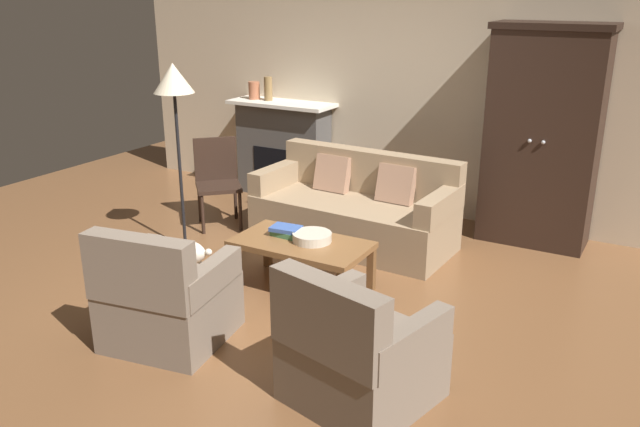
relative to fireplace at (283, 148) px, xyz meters
The scene contains 15 objects.
ground_plane 2.83m from the fireplace, 56.00° to the right, with size 9.60×9.60×0.00m, color brown.
back_wall 1.78m from the fireplace, ahead, with size 7.20×0.10×2.80m, color beige.
fireplace is the anchor object (origin of this frame).
armoire 2.99m from the fireplace, ahead, with size 1.06×0.57×2.08m.
couch 1.77m from the fireplace, 33.99° to the right, with size 1.96×0.94×0.86m.
coffee_table 2.65m from the fireplace, 54.31° to the right, with size 1.10×0.60×0.42m.
fruit_bowl 2.65m from the fireplace, 52.40° to the right, with size 0.32×0.32×0.07m, color beige.
book_stack 2.50m from the fireplace, 56.80° to the right, with size 0.26×0.19×0.08m.
mantel_vase_terracotta 0.76m from the fireplace, behind, with size 0.13×0.13×0.20m, color #A86042.
mantel_vase_bronze 0.71m from the fireplace, behind, with size 0.10×0.10×0.27m, color olive.
armchair_near_left 3.54m from the fireplace, 70.80° to the right, with size 0.88×0.88×0.88m.
armchair_near_right 4.23m from the fireplace, 51.54° to the right, with size 0.92×0.93×0.88m.
side_chair_wooden 1.21m from the fireplace, 91.93° to the right, with size 0.62×0.62×0.90m.
floor_lamp 2.16m from the fireplace, 86.41° to the right, with size 0.36×0.36×1.74m.
dog 2.57m from the fireplace, 77.72° to the right, with size 0.55×0.31×0.39m.
Camera 1 is at (2.53, -4.02, 2.36)m, focal length 36.43 mm.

